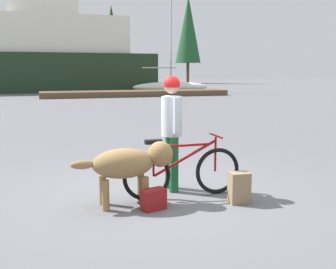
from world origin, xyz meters
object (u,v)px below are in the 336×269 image
object	(u,v)px
ferry_boat	(19,56)
sailboat_moored	(171,86)
person_cyclist	(172,122)
dog	(130,163)
handbag_pannier	(153,199)
bicycle	(182,172)
backpack	(239,188)

from	to	relation	value
ferry_boat	sailboat_moored	xyz separation A→B (m)	(12.47, -5.04, -2.65)
person_cyclist	sailboat_moored	size ratio (longest dim) A/B	0.19
person_cyclist	dog	distance (m)	1.03
handbag_pannier	sailboat_moored	size ratio (longest dim) A/B	0.04
person_cyclist	ferry_boat	world-z (taller)	ferry_boat
sailboat_moored	bicycle	bearing A→B (deg)	-107.56
bicycle	sailboat_moored	xyz separation A→B (m)	(8.74, 27.63, 0.14)
bicycle	handbag_pannier	bearing A→B (deg)	-144.27
backpack	person_cyclist	bearing A→B (deg)	129.26
handbag_pannier	sailboat_moored	bearing A→B (deg)	71.66
dog	backpack	distance (m)	1.56
sailboat_moored	person_cyclist	bearing A→B (deg)	-107.86
person_cyclist	handbag_pannier	world-z (taller)	person_cyclist
person_cyclist	ferry_boat	size ratio (longest dim) A/B	0.07
ferry_boat	dog	bearing A→B (deg)	-84.89
backpack	ferry_boat	distance (m)	33.57
ferry_boat	sailboat_moored	world-z (taller)	sailboat_moored
backpack	sailboat_moored	distance (m)	29.25
bicycle	person_cyclist	world-z (taller)	person_cyclist
backpack	handbag_pannier	xyz separation A→B (m)	(-1.22, 0.09, -0.08)
ferry_boat	bicycle	bearing A→B (deg)	-83.49
dog	ferry_boat	distance (m)	33.00
person_cyclist	sailboat_moored	xyz separation A→B (m)	(8.78, 27.24, -0.56)
handbag_pannier	ferry_boat	xyz separation A→B (m)	(-3.18, 33.06, 3.02)
dog	bicycle	bearing A→B (deg)	7.61
handbag_pannier	dog	bearing A→B (deg)	131.36
backpack	handbag_pannier	bearing A→B (deg)	175.59
person_cyclist	backpack	xyz separation A→B (m)	(0.71, -0.87, -0.85)
bicycle	person_cyclist	bearing A→B (deg)	95.11
bicycle	person_cyclist	size ratio (longest dim) A/B	1.02
ferry_boat	sailboat_moored	bearing A→B (deg)	-22.00
bicycle	sailboat_moored	world-z (taller)	sailboat_moored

